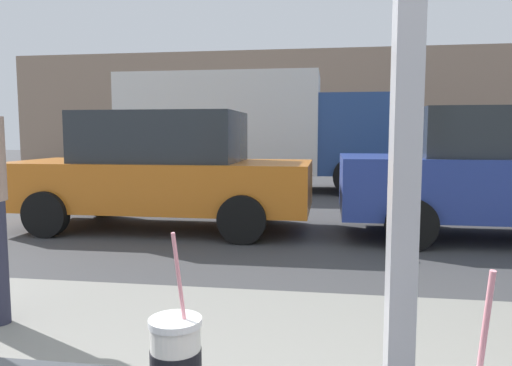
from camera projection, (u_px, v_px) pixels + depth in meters
name	position (u px, v px, depth m)	size (l,w,h in m)	color
ground_plane	(336.00, 212.00, 8.85)	(60.00, 60.00, 0.00)	#424244
building_facade_far	(333.00, 109.00, 20.39)	(28.00, 1.20, 4.86)	gray
soda_cup_right	(176.00, 359.00, 0.86)	(0.09, 0.09, 0.31)	silver
parked_car_orange	(162.00, 170.00, 7.26)	(4.43, 1.89, 1.74)	orange
parked_car_blue	(505.00, 173.00, 6.55)	(4.40, 1.94, 1.77)	#283D93
box_truck	(251.00, 127.00, 12.31)	(6.66, 2.44, 2.89)	silver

